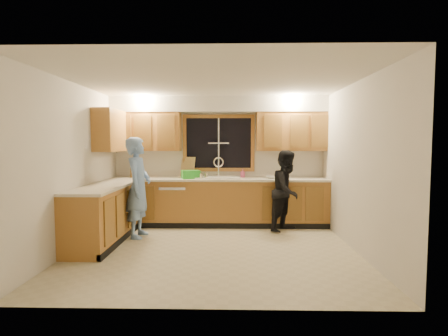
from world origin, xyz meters
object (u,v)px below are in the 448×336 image
(dishwasher, at_px, (175,204))
(knife_block, at_px, (134,172))
(man, at_px, (138,187))
(stove, at_px, (89,223))
(soap_bottle, at_px, (243,173))
(bowl, at_px, (271,177))
(sink, at_px, (218,181))
(dish_crate, at_px, (191,174))
(woman, at_px, (287,191))

(dishwasher, distance_m, knife_block, 1.04)
(dishwasher, distance_m, man, 1.10)
(stove, distance_m, knife_block, 2.02)
(soap_bottle, relative_size, bowl, 0.83)
(knife_block, distance_m, soap_bottle, 2.16)
(sink, height_order, dish_crate, sink)
(dishwasher, xyz_separation_m, man, (-0.47, -0.89, 0.44))
(sink, height_order, bowl, sink)
(dish_crate, xyz_separation_m, soap_bottle, (1.01, 0.22, 0.01))
(man, xyz_separation_m, bowl, (2.34, 0.85, 0.10))
(woman, bearing_deg, stove, 155.36)
(sink, xyz_separation_m, man, (-1.32, -0.90, -0.02))
(stove, relative_size, woman, 0.61)
(woman, height_order, bowl, woman)
(woman, bearing_deg, bowl, 74.14)
(soap_bottle, bearing_deg, man, -149.36)
(man, height_order, soap_bottle, man)
(woman, distance_m, soap_bottle, 1.03)
(woman, height_order, dish_crate, woman)
(dishwasher, bearing_deg, soap_bottle, 7.81)
(knife_block, xyz_separation_m, bowl, (2.69, -0.15, -0.08))
(man, height_order, bowl, man)
(man, bearing_deg, sink, -53.41)
(stove, relative_size, knife_block, 4.18)
(knife_block, distance_m, dish_crate, 1.16)
(stove, bearing_deg, bowl, 32.21)
(man, xyz_separation_m, woman, (2.59, 0.46, -0.11))
(sink, relative_size, bowl, 4.21)
(man, bearing_deg, dish_crate, -40.55)
(soap_bottle, bearing_deg, sink, -160.81)
(dishwasher, distance_m, woman, 2.19)
(man, distance_m, soap_bottle, 2.10)
(bowl, bearing_deg, man, -159.99)
(dishwasher, relative_size, bowl, 4.02)
(bowl, bearing_deg, dishwasher, 178.95)
(dish_crate, bearing_deg, sink, 5.24)
(sink, xyz_separation_m, bowl, (1.02, -0.05, 0.08))
(dishwasher, relative_size, man, 0.48)
(stove, height_order, man, man)
(knife_block, bearing_deg, stove, -90.59)
(sink, relative_size, dish_crate, 2.58)
(man, bearing_deg, bowl, -67.68)
(sink, xyz_separation_m, stove, (-1.80, -1.82, -0.41))
(dish_crate, bearing_deg, knife_block, 172.30)
(woman, xyz_separation_m, bowl, (-0.25, 0.39, 0.21))
(dishwasher, relative_size, soap_bottle, 4.86)
(sink, bearing_deg, man, -145.72)
(soap_bottle, bearing_deg, woman, -37.61)
(dishwasher, bearing_deg, man, -118.01)
(dishwasher, bearing_deg, stove, -117.69)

